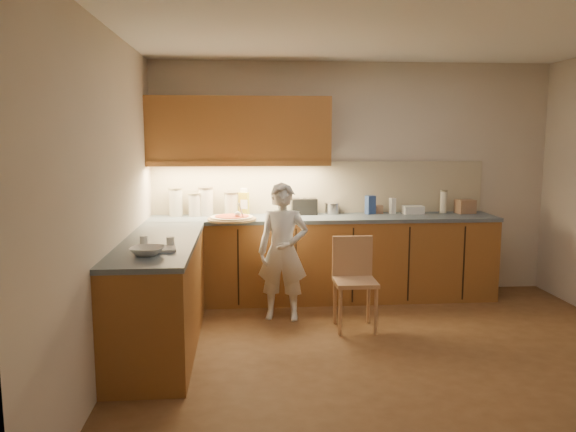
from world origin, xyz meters
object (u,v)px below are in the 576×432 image
object	(u,v)px
oil_jug	(244,203)
wooden_chair	(354,276)
pizza_on_board	(232,218)
toaster	(304,206)
child	(283,252)

from	to	relation	value
oil_jug	wooden_chair	bearing A→B (deg)	-46.60
pizza_on_board	wooden_chair	xyz separation A→B (m)	(1.14, -0.73, -0.45)
wooden_chair	oil_jug	size ratio (longest dim) A/B	2.82
pizza_on_board	oil_jug	bearing A→B (deg)	70.09
toaster	oil_jug	bearing A→B (deg)	-177.52
pizza_on_board	child	bearing A→B (deg)	-40.93
wooden_chair	toaster	size ratio (longest dim) A/B	3.04
pizza_on_board	toaster	size ratio (longest dim) A/B	1.81
pizza_on_board	oil_jug	size ratio (longest dim) A/B	1.68
child	toaster	bearing A→B (deg)	80.71
child	oil_jug	size ratio (longest dim) A/B	4.45
wooden_chair	pizza_on_board	bearing A→B (deg)	148.38
child	oil_jug	world-z (taller)	child
pizza_on_board	toaster	xyz separation A→B (m)	(0.79, 0.38, 0.07)
pizza_on_board	oil_jug	xyz separation A→B (m)	(0.12, 0.34, 0.12)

